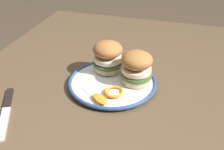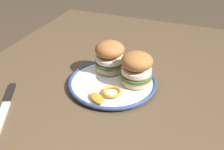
{
  "view_description": "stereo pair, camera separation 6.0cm",
  "coord_description": "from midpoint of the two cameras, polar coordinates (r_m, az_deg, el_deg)",
  "views": [
    {
      "loc": [
        0.67,
        0.21,
        1.24
      ],
      "look_at": [
        0.0,
        0.01,
        0.8
      ],
      "focal_mm": 42.22,
      "sensor_mm": 36.0,
      "label": 1
    },
    {
      "loc": [
        0.65,
        0.26,
        1.24
      ],
      "look_at": [
        0.0,
        0.01,
        0.8
      ],
      "focal_mm": 42.22,
      "sensor_mm": 36.0,
      "label": 2
    }
  ],
  "objects": [
    {
      "name": "orange_peel_curled",
      "position": [
        0.78,
        2.2,
        -3.74
      ],
      "size": [
        0.08,
        0.08,
        0.01
      ],
      "color": "orange",
      "rests_on": "dinner_plate"
    },
    {
      "name": "orange_peel_strip_long",
      "position": [
        0.75,
        -0.93,
        -5.07
      ],
      "size": [
        0.06,
        0.07,
        0.01
      ],
      "color": "orange",
      "rests_on": "dinner_plate"
    },
    {
      "name": "dining_table",
      "position": [
        0.91,
        1.26,
        -7.3
      ],
      "size": [
        1.24,
        0.96,
        0.76
      ],
      "color": "brown",
      "rests_on": "ground"
    },
    {
      "name": "sandwich_half_left",
      "position": [
        0.87,
        1.5,
        4.18
      ],
      "size": [
        0.13,
        0.13,
        0.1
      ],
      "color": "beige",
      "rests_on": "dinner_plate"
    },
    {
      "name": "table_knife",
      "position": [
        0.81,
        -19.95,
        -5.79
      ],
      "size": [
        0.2,
        0.12,
        0.01
      ],
      "color": "silver",
      "rests_on": "dining_table"
    },
    {
      "name": "dinner_plate",
      "position": [
        0.84,
        2.06,
        -1.82
      ],
      "size": [
        0.28,
        0.28,
        0.02
      ],
      "color": "white",
      "rests_on": "dining_table"
    },
    {
      "name": "sandwich_half_right",
      "position": [
        0.81,
        7.49,
        1.52
      ],
      "size": [
        0.13,
        0.13,
        0.1
      ],
      "color": "beige",
      "rests_on": "dinner_plate"
    }
  ]
}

